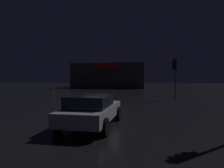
% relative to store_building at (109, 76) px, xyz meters
% --- Properties ---
extents(ground_plane, '(120.00, 120.00, 0.00)m').
position_rel_store_building_xyz_m(ground_plane, '(4.15, -27.49, -2.42)').
color(ground_plane, black).
extents(store_building, '(14.15, 6.57, 4.82)m').
position_rel_store_building_xyz_m(store_building, '(0.00, 0.00, 0.00)').
color(store_building, '#4C4742').
rests_on(store_building, ground).
extents(traffic_signal_cross_left, '(0.42, 0.42, 3.81)m').
position_rel_store_building_xyz_m(traffic_signal_cross_left, '(9.97, -21.59, 0.43)').
color(traffic_signal_cross_left, '#595B60').
rests_on(traffic_signal_cross_left, ground).
extents(car_near, '(2.18, 4.54, 1.39)m').
position_rel_store_building_xyz_m(car_near, '(4.94, -33.35, -1.68)').
color(car_near, '#B7B7BF').
rests_on(car_near, ground).
extents(bollard_kerb_a, '(0.10, 0.10, 1.01)m').
position_rel_store_building_xyz_m(bollard_kerb_a, '(-2.82, -20.02, -1.91)').
color(bollard_kerb_a, gold).
rests_on(bollard_kerb_a, ground).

